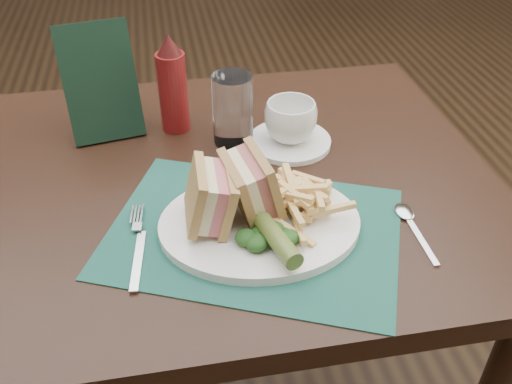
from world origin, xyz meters
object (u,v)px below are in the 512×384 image
table_main (232,321)px  coffee_cup (291,121)px  sandwich_half_b (238,187)px  saucer (290,141)px  drinking_glass (233,110)px  placemat (254,232)px  sandwich_half_a (196,198)px  check_presenter (100,83)px  ketchup_bottle (172,84)px  plate (260,224)px

table_main → coffee_cup: size_ratio=9.56×
sandwich_half_b → coffee_cup: (0.13, 0.21, -0.02)m
table_main → saucer: size_ratio=6.00×
drinking_glass → placemat: bearing=-91.7°
coffee_cup → table_main: bearing=-148.9°
sandwich_half_a → check_presenter: size_ratio=0.45×
sandwich_half_a → check_presenter: bearing=114.9°
coffee_cup → check_presenter: check_presenter is taller
coffee_cup → ketchup_bottle: size_ratio=0.51×
saucer → drinking_glass: 0.12m
saucer → check_presenter: 0.36m
coffee_cup → check_presenter: (-0.33, 0.10, 0.06)m
placemat → saucer: size_ratio=2.83×
sandwich_half_a → table_main: bearing=67.8°
sandwich_half_a → ketchup_bottle: ketchup_bottle is taller
table_main → placemat: size_ratio=2.12×
table_main → drinking_glass: drinking_glass is taller
drinking_glass → ketchup_bottle: ketchup_bottle is taller
placemat → check_presenter: bearing=123.5°
saucer → coffee_cup: coffee_cup is taller
placemat → sandwich_half_a: (-0.08, 0.01, 0.06)m
placemat → check_presenter: 0.41m
drinking_glass → sandwich_half_a: bearing=-110.0°
sandwich_half_a → saucer: size_ratio=0.64×
table_main → sandwich_half_a: sandwich_half_a is taller
table_main → coffee_cup: 0.45m
sandwich_half_b → drinking_glass: drinking_glass is taller
plate → table_main: bearing=104.6°
placemat → saucer: 0.25m
sandwich_half_b → ketchup_bottle: bearing=94.7°
sandwich_half_a → ketchup_bottle: size_ratio=0.51×
coffee_cup → drinking_glass: size_ratio=0.72×
check_presenter → sandwich_half_b: bearing=-66.9°
coffee_cup → check_presenter: bearing=162.9°
check_presenter → sandwich_half_a: bearing=-76.8°
sandwich_half_a → drinking_glass: bearing=71.4°
ketchup_bottle → drinking_glass: bearing=-33.0°
coffee_cup → placemat: bearing=-115.0°
sandwich_half_b → drinking_glass: (0.03, 0.23, -0.00)m
table_main → drinking_glass: size_ratio=6.92×
sandwich_half_a → coffee_cup: size_ratio=1.01×
sandwich_half_a → saucer: bearing=50.4°
sandwich_half_b → coffee_cup: bearing=49.2°
placemat → coffee_cup: bearing=65.0°
plate → check_presenter: check_presenter is taller
placemat → check_presenter: check_presenter is taller
sandwich_half_a → check_presenter: check_presenter is taller
placemat → sandwich_half_b: size_ratio=4.24×
table_main → placemat: bearing=-82.7°
sandwich_half_a → saucer: sandwich_half_a is taller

